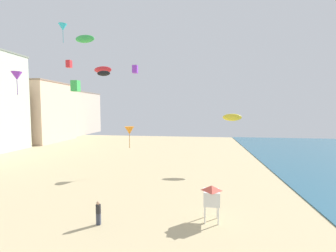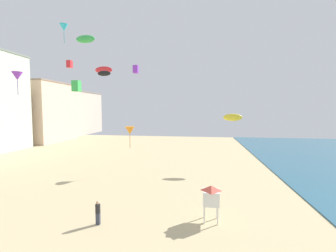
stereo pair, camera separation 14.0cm
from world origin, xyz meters
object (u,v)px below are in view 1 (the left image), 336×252
Objects in this scene: kite_purple_delta at (17,76)px; kite_red_box at (69,64)px; lifeguard_stand at (211,195)px; kite_yellow_parafoil at (232,117)px; kite_red_parafoil at (103,70)px; kite_orange_delta at (129,131)px; kite_black_parafoil at (104,73)px; kite_green_parafoil at (85,39)px; kite_flyer at (98,212)px; kite_cyan_delta at (63,27)px; kite_purple_box at (135,69)px; kite_green_box at (76,86)px.

kite_red_box reaches higher than kite_purple_delta.
lifeguard_stand is 16.17m from kite_yellow_parafoil.
kite_red_parafoil reaches higher than kite_orange_delta.
kite_orange_delta is at bearing -48.78° from kite_red_parafoil.
kite_black_parafoil reaches higher than kite_orange_delta.
kite_red_box is 10.01m from kite_orange_delta.
kite_orange_delta is at bearing 9.38° from kite_green_parafoil.
kite_flyer is at bearing -19.40° from kite_purple_delta.
kite_cyan_delta is 1.20× the size of kite_orange_delta.
kite_flyer is 22.90m from kite_purple_box.
kite_purple_box reaches higher than kite_flyer.
kite_flyer is at bearing -123.47° from kite_yellow_parafoil.
kite_green_parafoil is 3.05× the size of kite_red_box.
kite_yellow_parafoil is at bearing -12.46° from kite_cyan_delta.
lifeguard_stand is 28.66m from kite_green_box.
kite_purple_delta is at bearing -115.85° from kite_black_parafoil.
kite_red_parafoil is (-8.47, 20.19, 13.18)m from kite_flyer.
kite_black_parafoil is (12.38, -11.64, -9.91)m from kite_cyan_delta.
kite_purple_box is at bearing -88.21° from kite_flyer.
kite_cyan_delta is at bearing 163.86° from kite_purple_box.
kite_flyer is 13.43m from kite_orange_delta.
kite_yellow_parafoil is at bearing 19.79° from kite_black_parafoil.
kite_purple_delta is 0.60× the size of kite_cyan_delta.
kite_cyan_delta reaches higher than kite_yellow_parafoil.
kite_yellow_parafoil is 0.92× the size of kite_orange_delta.
kite_green_parafoil is at bearing -79.27° from kite_red_parafoil.
kite_green_box reaches higher than lifeguard_stand.
kite_cyan_delta reaches higher than kite_purple_delta.
kite_black_parafoil reaches higher than kite_purple_delta.
kite_cyan_delta is 2.00× the size of kite_black_parafoil.
kite_flyer is 20.79m from kite_yellow_parafoil.
kite_green_box is 1.08× the size of kite_black_parafoil.
kite_black_parafoil is at bearing -65.50° from kite_red_parafoil.
kite_purple_delta is 17.61m from kite_red_parafoil.
kite_flyer is at bearing -67.23° from kite_red_parafoil.
kite_cyan_delta reaches higher than lifeguard_stand.
kite_red_box reaches higher than kite_flyer.
kite_red_parafoil is at bearing 131.22° from kite_orange_delta.
kite_green_parafoil is at bearing -164.69° from kite_yellow_parafoil.
kite_green_parafoil is 0.97× the size of kite_yellow_parafoil.
kite_green_box reaches higher than kite_black_parafoil.
kite_yellow_parafoil reaches higher than kite_flyer.
kite_yellow_parafoil is at bearing 15.31° from kite_green_parafoil.
kite_red_parafoil is at bearing 165.53° from kite_purple_box.
kite_green_parafoil is 4.94m from kite_black_parafoil.
kite_purple_box is (4.64, 9.56, 0.99)m from kite_red_box.
kite_black_parafoil is at bearing -75.39° from kite_flyer.
kite_red_parafoil is at bearing 118.43° from lifeguard_stand.
lifeguard_stand is at bearing -49.30° from kite_orange_delta.
kite_black_parafoil is 0.60× the size of kite_orange_delta.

